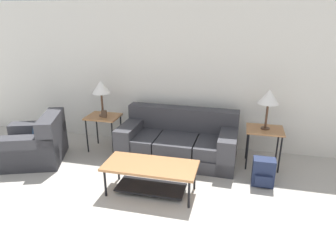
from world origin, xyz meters
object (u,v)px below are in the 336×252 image
object	(u,v)px
armchair	(36,145)
side_table_right	(265,133)
side_table_left	(103,119)
coffee_table	(151,172)
table_lamp_left	(101,88)
couch	(179,142)
table_lamp_right	(269,98)
backpack	(263,172)

from	to	relation	value
armchair	side_table_right	distance (m)	3.79
side_table_left	coffee_table	bearing A→B (deg)	-44.07
side_table_left	table_lamp_left	bearing A→B (deg)	-90.00
couch	table_lamp_right	bearing A→B (deg)	1.02
couch	table_lamp_left	bearing A→B (deg)	178.98
side_table_left	backpack	bearing A→B (deg)	-12.77
coffee_table	table_lamp_left	world-z (taller)	table_lamp_left
couch	armchair	size ratio (longest dim) A/B	1.65
couch	table_lamp_right	distance (m)	1.64
couch	armchair	bearing A→B (deg)	-163.67
couch	backpack	xyz separation A→B (m)	(1.38, -0.60, -0.09)
couch	armchair	distance (m)	2.42
couch	coffee_table	size ratio (longest dim) A/B	1.56
coffee_table	table_lamp_right	world-z (taller)	table_lamp_right
side_table_right	table_lamp_right	distance (m)	0.58
table_lamp_left	coffee_table	bearing A→B (deg)	-44.07
side_table_left	side_table_right	bearing A→B (deg)	0.00
armchair	side_table_left	bearing A→B (deg)	37.30
table_lamp_right	backpack	world-z (taller)	table_lamp_right
couch	side_table_right	size ratio (longest dim) A/B	3.07
side_table_left	backpack	size ratio (longest dim) A/B	1.57
armchair	side_table_right	bearing A→B (deg)	10.75
coffee_table	backpack	bearing A→B (deg)	20.80
couch	side_table_left	xyz separation A→B (m)	(-1.40, 0.02, 0.29)
coffee_table	backpack	xyz separation A→B (m)	(1.53, 0.58, -0.12)
coffee_table	table_lamp_right	xyz separation A→B (m)	(1.54, 1.21, 0.84)
armchair	table_lamp_right	distance (m)	3.88
couch	side_table_left	bearing A→B (deg)	178.98
armchair	table_lamp_left	xyz separation A→B (m)	(0.93, 0.70, 0.87)
side_table_right	coffee_table	bearing A→B (deg)	-141.84
armchair	coffee_table	world-z (taller)	armchair
table_lamp_right	coffee_table	bearing A→B (deg)	-141.84
side_table_left	table_lamp_right	xyz separation A→B (m)	(2.79, -0.00, 0.58)
side_table_right	table_lamp_left	world-z (taller)	table_lamp_left
side_table_left	table_lamp_right	world-z (taller)	table_lamp_right
side_table_left	backpack	distance (m)	2.87
armchair	backpack	world-z (taller)	armchair
backpack	side_table_right	bearing A→B (deg)	88.92
couch	table_lamp_left	distance (m)	1.64
couch	table_lamp_left	world-z (taller)	table_lamp_left
coffee_table	side_table_left	xyz separation A→B (m)	(-1.25, 1.21, 0.26)
side_table_right	side_table_left	bearing A→B (deg)	180.00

